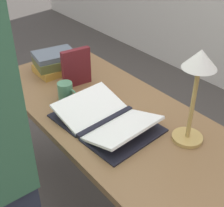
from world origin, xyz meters
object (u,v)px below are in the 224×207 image
open_book (106,120)px  reading_lamp (197,77)px  book_standing_upright (76,67)px  coffee_mug (66,92)px  book_stack_tall (56,62)px

open_book → reading_lamp: size_ratio=1.18×
book_standing_upright → coffee_mug: size_ratio=1.97×
reading_lamp → coffee_mug: size_ratio=3.91×
reading_lamp → coffee_mug: reading_lamp is taller
coffee_mug → book_stack_tall: bearing=158.3°
open_book → book_standing_upright: (-0.38, 0.10, 0.08)m
book_standing_upright → coffee_mug: 0.18m
book_stack_tall → coffee_mug: size_ratio=2.45×
open_book → book_stack_tall: bearing=167.2°
book_stack_tall → book_standing_upright: bearing=2.7°
book_stack_tall → coffee_mug: (0.31, -0.12, -0.01)m
open_book → coffee_mug: size_ratio=4.62×
open_book → book_stack_tall: book_stack_tall is taller
book_standing_upright → reading_lamp: reading_lamp is taller
book_standing_upright → coffee_mug: book_standing_upright is taller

